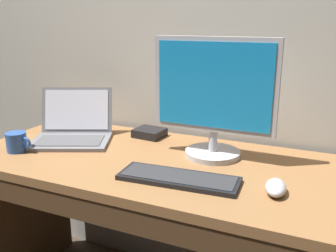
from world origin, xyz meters
The scene contains 7 objects.
desk centered at (0.00, -0.01, 0.57)m, with size 1.43×0.68×0.77m.
laptop_space_gray centered at (-0.40, 0.06, 0.81)m, with size 0.42×0.41×0.22m.
external_monitor centered at (0.23, 0.11, 1.00)m, with size 0.48×0.22×0.47m.
wired_keyboard centered at (0.20, -0.15, 0.78)m, with size 0.42×0.17×0.02m.
computer_mouse centered at (0.52, -0.12, 0.79)m, with size 0.06×0.12×0.04m, color #B7B7BC.
external_drive_box centered at (-0.11, 0.24, 0.79)m, with size 0.13×0.11×0.04m, color black.
coffee_mug centered at (-0.52, -0.16, 0.81)m, with size 0.12×0.08×0.08m.
Camera 1 is at (0.64, -1.22, 1.29)m, focal length 39.69 mm.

